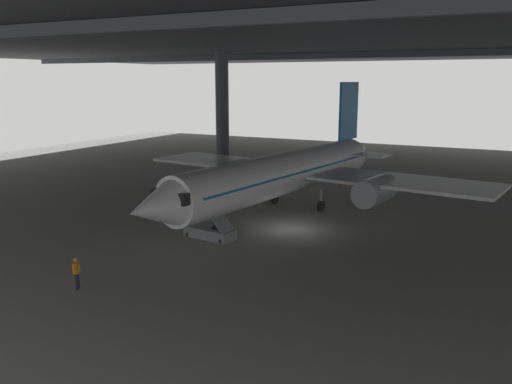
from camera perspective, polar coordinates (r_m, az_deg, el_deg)
ground_plane at (r=38.65m, az=3.95°, el=-4.04°), size 110.00×110.00×0.00m
hangar_structure at (r=50.28m, az=10.50°, el=16.20°), size 121.00×99.00×15.13m
airplane_main at (r=43.01m, az=3.27°, el=2.07°), size 31.90×32.75×10.43m
boarding_stairs at (r=36.63m, az=-5.04°, el=-3.80°), size 4.14×2.00×4.44m
crew_worker_near_nose at (r=29.15m, az=-18.73°, el=-8.05°), size 0.31×0.53×1.71m
crew_worker_by_stairs at (r=38.64m, az=-4.53°, el=-2.62°), size 0.23×0.55×1.64m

